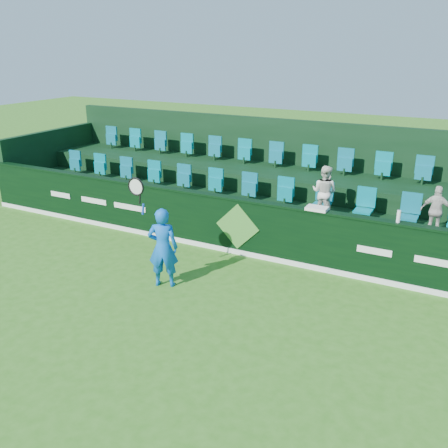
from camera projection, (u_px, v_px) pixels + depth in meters
The scene contains 12 objects.
ground at pixel (137, 335), 8.49m from camera, with size 60.00×60.00×0.00m, color #306C19.
sponsor_hoarding at pixel (240, 226), 11.59m from camera, with size 16.00×0.25×1.35m.
stand_tier_front at pixel (259, 223), 12.60m from camera, with size 16.00×2.00×0.80m, color black.
stand_tier_back at pixel (286, 194), 14.09m from camera, with size 16.00×1.80×1.30m, color black.
stand_rear at pixel (292, 172), 14.27m from camera, with size 16.00×4.10×2.60m.
seat_row_front at pixel (266, 192), 12.69m from camera, with size 13.50×0.50×0.60m, color #0B677B.
seat_row_back at pixel (291, 159), 14.02m from camera, with size 13.50×0.50×0.60m, color #0B677B.
tennis_player at pixel (163, 247), 9.97m from camera, with size 1.07×0.60×2.26m.
spectator_left at pixel (324, 192), 11.55m from camera, with size 0.61×0.48×1.26m, color silver.
spectator_middle at pixel (436, 211), 10.52m from camera, with size 0.64×0.27×1.09m, color beige.
towel at pixel (317, 208), 10.56m from camera, with size 0.45×0.29×0.07m, color white.
drinks_bottle at pixel (399, 216), 9.80m from camera, with size 0.08×0.08×0.24m, color white.
Camera 1 is at (4.72, -5.80, 4.68)m, focal length 40.00 mm.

